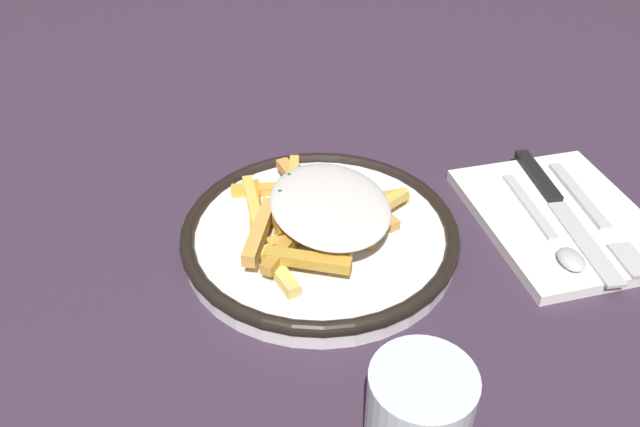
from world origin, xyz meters
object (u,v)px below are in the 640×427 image
(fork, at_px, (595,216))
(spoon, at_px, (554,237))
(water_glass, at_px, (417,427))
(fries_heap, at_px, (320,212))
(napkin, at_px, (561,218))
(plate, at_px, (320,235))
(knife, at_px, (555,200))

(fork, xyz_separation_m, spoon, (0.06, 0.02, 0.00))
(water_glass, bearing_deg, fries_heap, -87.78)
(fries_heap, height_order, napkin, fries_heap)
(spoon, bearing_deg, napkin, -129.71)
(fries_heap, relative_size, spoon, 1.20)
(plate, height_order, knife, plate)
(plate, relative_size, water_glass, 2.67)
(spoon, height_order, water_glass, water_glass)
(fork, height_order, water_glass, water_glass)
(fork, bearing_deg, water_glass, 38.96)
(spoon, relative_size, water_glass, 1.58)
(fork, distance_m, knife, 0.04)
(fries_heap, xyz_separation_m, napkin, (-0.24, 0.02, -0.03))
(knife, xyz_separation_m, water_glass, (0.23, 0.24, 0.03))
(water_glass, bearing_deg, napkin, -136.23)
(knife, distance_m, spoon, 0.06)
(plate, height_order, spoon, plate)
(fries_heap, relative_size, fork, 1.04)
(plate, bearing_deg, fries_heap, -96.05)
(napkin, xyz_separation_m, fork, (-0.03, 0.01, 0.01))
(plate, distance_m, fries_heap, 0.03)
(napkin, height_order, fork, fork)
(fork, height_order, knife, knife)
(fries_heap, distance_m, water_glass, 0.24)
(knife, relative_size, spoon, 1.38)
(water_glass, bearing_deg, plate, -87.72)
(fries_heap, bearing_deg, knife, -179.75)
(fries_heap, height_order, spoon, fries_heap)
(fries_heap, bearing_deg, spoon, 165.91)
(fries_heap, distance_m, napkin, 0.24)
(fries_heap, bearing_deg, napkin, 175.73)
(napkin, xyz_separation_m, spoon, (0.03, 0.03, 0.01))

